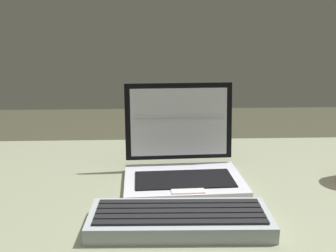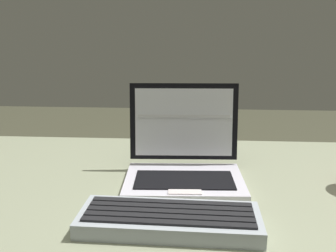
% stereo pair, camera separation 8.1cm
% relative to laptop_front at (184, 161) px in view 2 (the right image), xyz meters
% --- Properties ---
extents(desk, '(1.66, 0.65, 0.71)m').
position_rel_laptop_front_xyz_m(desk, '(0.10, -0.01, -0.14)').
color(desk, gray).
rests_on(desk, ground).
extents(laptop_front, '(0.28, 0.22, 0.22)m').
position_rel_laptop_front_xyz_m(laptop_front, '(0.00, 0.00, 0.00)').
color(laptop_front, silver).
rests_on(laptop_front, desk).
extents(external_keyboard, '(0.33, 0.13, 0.03)m').
position_rel_laptop_front_xyz_m(external_keyboard, '(-0.02, -0.22, -0.03)').
color(external_keyboard, '#B0B8C1').
rests_on(external_keyboard, desk).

